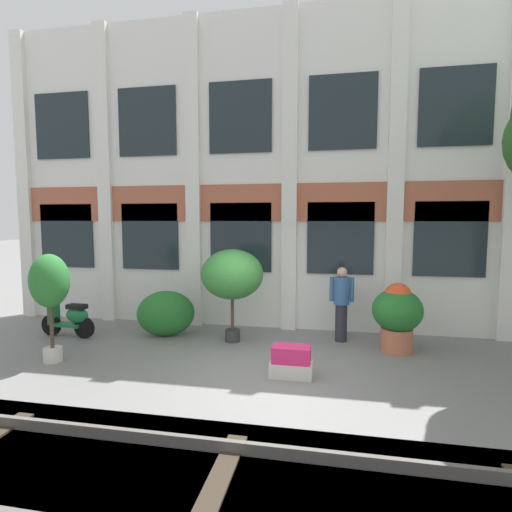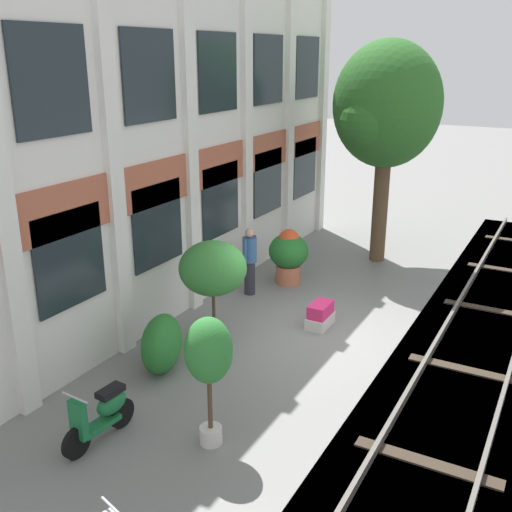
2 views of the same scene
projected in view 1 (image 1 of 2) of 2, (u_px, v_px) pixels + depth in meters
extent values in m
plane|color=slate|center=(269.00, 375.00, 6.91)|extent=(80.00, 80.00, 0.00)
cube|color=silver|center=(291.00, 173.00, 9.77)|extent=(14.49, 0.50, 7.64)
cube|color=#AD5B42|center=(290.00, 202.00, 9.57)|extent=(14.49, 0.06, 0.90)
cube|color=silver|center=(24.00, 178.00, 10.84)|extent=(0.36, 0.16, 7.64)
cube|color=silver|center=(105.00, 176.00, 10.38)|extent=(0.36, 0.16, 7.64)
cube|color=silver|center=(193.00, 174.00, 9.93)|extent=(0.36, 0.16, 7.64)
cube|color=silver|center=(290.00, 172.00, 9.47)|extent=(0.36, 0.16, 7.64)
cube|color=silver|center=(396.00, 169.00, 9.01)|extent=(0.36, 0.16, 7.64)
cube|color=#1E282D|center=(67.00, 236.00, 10.79)|extent=(1.55, 0.04, 1.70)
cube|color=#1E282D|center=(150.00, 236.00, 10.33)|extent=(1.55, 0.04, 1.70)
cube|color=#1E282D|center=(241.00, 237.00, 9.87)|extent=(1.55, 0.04, 1.70)
cube|color=#1E282D|center=(340.00, 238.00, 9.41)|extent=(1.55, 0.04, 1.70)
cube|color=#1E282D|center=(450.00, 239.00, 8.96)|extent=(1.55, 0.04, 1.70)
cube|color=#1E282D|center=(62.00, 126.00, 10.52)|extent=(1.55, 0.04, 1.70)
cube|color=#1E282D|center=(147.00, 122.00, 10.06)|extent=(1.55, 0.04, 1.70)
cube|color=#1E282D|center=(240.00, 117.00, 9.60)|extent=(1.55, 0.04, 1.70)
cube|color=#1E282D|center=(343.00, 112.00, 9.15)|extent=(1.55, 0.04, 1.70)
cube|color=#1E282D|center=(456.00, 106.00, 8.69)|extent=(1.55, 0.04, 1.70)
cube|color=#5B5449|center=(220.00, 509.00, 3.92)|extent=(22.49, 2.80, 0.28)
cube|color=#605B56|center=(237.00, 447.00, 4.60)|extent=(22.49, 0.07, 0.15)
cube|color=#382D23|center=(213.00, 494.00, 3.91)|extent=(0.24, 2.10, 0.03)
cylinder|color=beige|center=(53.00, 354.00, 7.58)|extent=(0.34, 0.34, 0.27)
cylinder|color=#4C3826|center=(51.00, 320.00, 7.52)|extent=(0.07, 0.07, 1.08)
ellipsoid|color=#2D7A33|center=(49.00, 281.00, 7.45)|extent=(0.71, 0.71, 1.01)
cube|color=beige|center=(291.00, 369.00, 6.86)|extent=(0.73, 0.41, 0.25)
cube|color=#DB2866|center=(291.00, 354.00, 6.84)|extent=(0.65, 0.37, 0.28)
cylinder|color=#B76647|center=(396.00, 340.00, 8.15)|extent=(0.63, 0.63, 0.48)
ellipsoid|color=#236B28|center=(397.00, 310.00, 8.10)|extent=(1.00, 1.00, 0.88)
sphere|color=#E04C23|center=(398.00, 296.00, 8.07)|extent=(0.55, 0.55, 0.55)
cylinder|color=#333333|center=(233.00, 335.00, 8.84)|extent=(0.34, 0.34, 0.26)
cylinder|color=#4C3826|center=(232.00, 307.00, 8.78)|extent=(0.07, 0.07, 1.02)
ellipsoid|color=#388438|center=(232.00, 274.00, 8.71)|extent=(1.36, 1.36, 1.09)
cylinder|color=black|center=(51.00, 325.00, 9.28)|extent=(0.49, 0.12, 0.48)
cylinder|color=black|center=(84.00, 328.00, 9.05)|extent=(0.49, 0.12, 0.48)
cube|color=#196B38|center=(68.00, 325.00, 9.16)|extent=(0.70, 0.29, 0.08)
ellipsoid|color=#196B38|center=(77.00, 315.00, 9.07)|extent=(0.58, 0.30, 0.36)
cube|color=black|center=(77.00, 307.00, 9.05)|extent=(0.45, 0.25, 0.10)
cube|color=#196B38|center=(54.00, 311.00, 9.23)|extent=(0.14, 0.29, 0.60)
cylinder|color=#B7B7BF|center=(52.00, 295.00, 9.20)|extent=(0.07, 0.50, 0.03)
cylinder|color=#282833|center=(341.00, 322.00, 8.84)|extent=(0.26, 0.26, 0.83)
cylinder|color=#33598C|center=(342.00, 291.00, 8.77)|extent=(0.34, 0.34, 0.60)
sphere|color=tan|center=(342.00, 272.00, 8.73)|extent=(0.22, 0.22, 0.22)
cylinder|color=#33598C|center=(332.00, 289.00, 8.81)|extent=(0.09, 0.09, 0.54)
cylinder|color=#33598C|center=(352.00, 290.00, 8.72)|extent=(0.09, 0.09, 0.54)
ellipsoid|color=#236B28|center=(166.00, 313.00, 9.21)|extent=(1.48, 1.15, 1.05)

